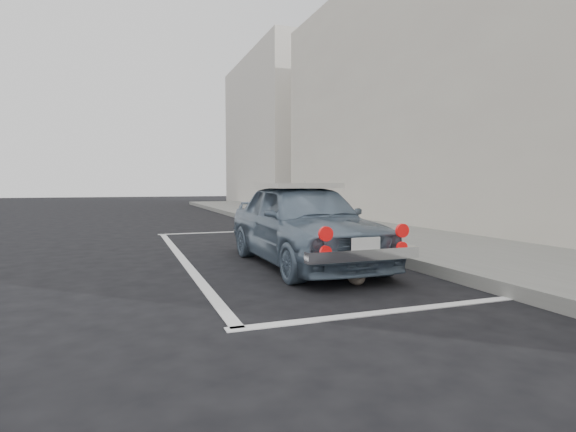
% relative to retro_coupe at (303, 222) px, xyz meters
% --- Properties ---
extents(ground, '(80.00, 80.00, 0.00)m').
position_rel_retro_coupe_xyz_m(ground, '(-0.63, -1.94, -0.59)').
color(ground, black).
rests_on(ground, ground).
extents(sidewalk, '(2.80, 40.00, 0.15)m').
position_rel_retro_coupe_xyz_m(sidewalk, '(2.57, 0.06, -0.51)').
color(sidewalk, slate).
rests_on(sidewalk, ground).
extents(shop_building, '(3.50, 18.00, 7.00)m').
position_rel_retro_coupe_xyz_m(shop_building, '(5.70, 2.06, 2.90)').
color(shop_building, beige).
rests_on(shop_building, ground).
extents(building_far, '(3.50, 10.00, 8.00)m').
position_rel_retro_coupe_xyz_m(building_far, '(5.72, 18.06, 3.41)').
color(building_far, beige).
rests_on(building_far, ground).
extents(pline_rear, '(3.00, 0.12, 0.01)m').
position_rel_retro_coupe_xyz_m(pline_rear, '(-0.13, -2.44, -0.58)').
color(pline_rear, silver).
rests_on(pline_rear, ground).
extents(pline_front, '(3.00, 0.12, 0.01)m').
position_rel_retro_coupe_xyz_m(pline_front, '(-0.13, 4.56, -0.58)').
color(pline_front, silver).
rests_on(pline_front, ground).
extents(pline_side, '(0.12, 7.00, 0.01)m').
position_rel_retro_coupe_xyz_m(pline_side, '(-1.53, 1.06, -0.58)').
color(pline_side, silver).
rests_on(pline_side, ground).
extents(retro_coupe, '(1.40, 3.43, 1.16)m').
position_rel_retro_coupe_xyz_m(retro_coupe, '(0.00, 0.00, 0.00)').
color(retro_coupe, slate).
rests_on(retro_coupe, ground).
extents(cat, '(0.23, 0.42, 0.23)m').
position_rel_retro_coupe_xyz_m(cat, '(0.07, -1.41, -0.49)').
color(cat, '#665A4E').
rests_on(cat, ground).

